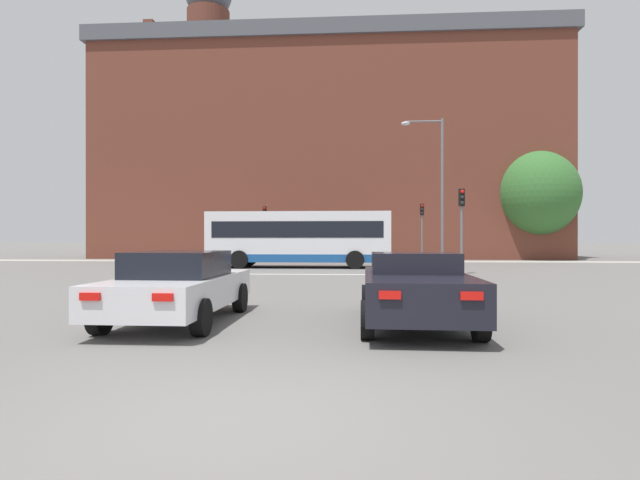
{
  "coord_description": "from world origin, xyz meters",
  "views": [
    {
      "loc": [
        1.07,
        -4.52,
        1.64
      ],
      "look_at": [
        -0.73,
        22.32,
        1.57
      ],
      "focal_mm": 28.0,
      "sensor_mm": 36.0,
      "label": 1
    }
  ],
  "objects_px": {
    "traffic_light_near_right": "(462,217)",
    "traffic_light_far_right": "(422,223)",
    "bus_crossing_lead": "(299,238)",
    "street_lamp_junction": "(436,178)",
    "car_roadster_right": "(415,288)",
    "pedestrian_waiting": "(336,247)",
    "pedestrian_walking_east": "(347,247)",
    "traffic_light_far_left": "(265,224)",
    "car_saloon_left": "(179,285)"
  },
  "relations": [
    {
      "from": "traffic_light_near_right",
      "to": "traffic_light_far_right",
      "type": "bearing_deg",
      "value": 90.75
    },
    {
      "from": "bus_crossing_lead",
      "to": "street_lamp_junction",
      "type": "height_order",
      "value": "street_lamp_junction"
    },
    {
      "from": "car_roadster_right",
      "to": "pedestrian_waiting",
      "type": "xyz_separation_m",
      "value": [
        -2.39,
        26.55,
        0.37
      ]
    },
    {
      "from": "pedestrian_walking_east",
      "to": "street_lamp_junction",
      "type": "bearing_deg",
      "value": -167.26
    },
    {
      "from": "car_roadster_right",
      "to": "pedestrian_waiting",
      "type": "distance_m",
      "value": 26.66
    },
    {
      "from": "traffic_light_far_right",
      "to": "pedestrian_waiting",
      "type": "relative_size",
      "value": 2.27
    },
    {
      "from": "traffic_light_far_left",
      "to": "car_roadster_right",
      "type": "bearing_deg",
      "value": -73.92
    },
    {
      "from": "street_lamp_junction",
      "to": "pedestrian_waiting",
      "type": "xyz_separation_m",
      "value": [
        -5.86,
        7.63,
        -4.0
      ]
    },
    {
      "from": "traffic_light_far_right",
      "to": "traffic_light_far_left",
      "type": "bearing_deg",
      "value": 178.14
    },
    {
      "from": "street_lamp_junction",
      "to": "pedestrian_walking_east",
      "type": "xyz_separation_m",
      "value": [
        -5.1,
        8.51,
        -4.05
      ]
    },
    {
      "from": "traffic_light_far_left",
      "to": "traffic_light_far_right",
      "type": "distance_m",
      "value": 11.29
    },
    {
      "from": "bus_crossing_lead",
      "to": "pedestrian_walking_east",
      "type": "height_order",
      "value": "bus_crossing_lead"
    },
    {
      "from": "bus_crossing_lead",
      "to": "pedestrian_walking_east",
      "type": "bearing_deg",
      "value": 163.25
    },
    {
      "from": "car_saloon_left",
      "to": "street_lamp_junction",
      "type": "xyz_separation_m",
      "value": [
        8.04,
        18.82,
        4.35
      ]
    },
    {
      "from": "car_saloon_left",
      "to": "pedestrian_walking_east",
      "type": "xyz_separation_m",
      "value": [
        2.94,
        27.33,
        0.3
      ]
    },
    {
      "from": "car_saloon_left",
      "to": "street_lamp_junction",
      "type": "distance_m",
      "value": 20.92
    },
    {
      "from": "bus_crossing_lead",
      "to": "pedestrian_walking_east",
      "type": "relative_size",
      "value": 5.91
    },
    {
      "from": "bus_crossing_lead",
      "to": "traffic_light_far_left",
      "type": "bearing_deg",
      "value": -156.24
    },
    {
      "from": "traffic_light_far_left",
      "to": "street_lamp_junction",
      "type": "distance_m",
      "value": 13.57
    },
    {
      "from": "car_saloon_left",
      "to": "pedestrian_walking_east",
      "type": "distance_m",
      "value": 27.49
    },
    {
      "from": "car_saloon_left",
      "to": "traffic_light_near_right",
      "type": "xyz_separation_m",
      "value": [
        8.41,
        13.77,
        1.95
      ]
    },
    {
      "from": "bus_crossing_lead",
      "to": "traffic_light_near_right",
      "type": "bearing_deg",
      "value": 58.81
    },
    {
      "from": "traffic_light_near_right",
      "to": "street_lamp_junction",
      "type": "height_order",
      "value": "street_lamp_junction"
    },
    {
      "from": "traffic_light_far_left",
      "to": "street_lamp_junction",
      "type": "relative_size",
      "value": 0.48
    },
    {
      "from": "traffic_light_far_left",
      "to": "traffic_light_far_right",
      "type": "bearing_deg",
      "value": -1.86
    },
    {
      "from": "traffic_light_far_right",
      "to": "car_roadster_right",
      "type": "bearing_deg",
      "value": -98.02
    },
    {
      "from": "pedestrian_waiting",
      "to": "pedestrian_walking_east",
      "type": "distance_m",
      "value": 1.16
    },
    {
      "from": "bus_crossing_lead",
      "to": "traffic_light_far_left",
      "type": "height_order",
      "value": "traffic_light_far_left"
    },
    {
      "from": "bus_crossing_lead",
      "to": "traffic_light_far_right",
      "type": "relative_size",
      "value": 2.5
    },
    {
      "from": "car_roadster_right",
      "to": "street_lamp_junction",
      "type": "relative_size",
      "value": 0.54
    },
    {
      "from": "pedestrian_waiting",
      "to": "car_roadster_right",
      "type": "bearing_deg",
      "value": 43.93
    },
    {
      "from": "traffic_light_far_right",
      "to": "street_lamp_junction",
      "type": "relative_size",
      "value": 0.49
    },
    {
      "from": "car_roadster_right",
      "to": "traffic_light_far_right",
      "type": "bearing_deg",
      "value": 83.32
    },
    {
      "from": "traffic_light_far_left",
      "to": "pedestrian_waiting",
      "type": "xyz_separation_m",
      "value": [
        5.22,
        0.15,
        -1.62
      ]
    },
    {
      "from": "pedestrian_walking_east",
      "to": "traffic_light_far_right",
      "type": "bearing_deg",
      "value": -122.93
    },
    {
      "from": "car_roadster_right",
      "to": "traffic_light_far_left",
      "type": "xyz_separation_m",
      "value": [
        -7.61,
        26.4,
        2.0
      ]
    },
    {
      "from": "traffic_light_far_left",
      "to": "traffic_light_near_right",
      "type": "bearing_deg",
      "value": -47.59
    },
    {
      "from": "traffic_light_far_left",
      "to": "bus_crossing_lead",
      "type": "bearing_deg",
      "value": -66.24
    },
    {
      "from": "bus_crossing_lead",
      "to": "pedestrian_waiting",
      "type": "relative_size",
      "value": 5.67
    },
    {
      "from": "car_roadster_right",
      "to": "bus_crossing_lead",
      "type": "bearing_deg",
      "value": 104.1
    },
    {
      "from": "car_roadster_right",
      "to": "street_lamp_junction",
      "type": "height_order",
      "value": "street_lamp_junction"
    },
    {
      "from": "bus_crossing_lead",
      "to": "pedestrian_waiting",
      "type": "xyz_separation_m",
      "value": [
        1.86,
        7.78,
        -0.62
      ]
    },
    {
      "from": "traffic_light_near_right",
      "to": "street_lamp_junction",
      "type": "relative_size",
      "value": 0.47
    },
    {
      "from": "traffic_light_far_left",
      "to": "street_lamp_junction",
      "type": "xyz_separation_m",
      "value": [
        11.07,
        -7.48,
        2.37
      ]
    },
    {
      "from": "traffic_light_far_right",
      "to": "pedestrian_walking_east",
      "type": "xyz_separation_m",
      "value": [
        -5.31,
        1.39,
        -1.74
      ]
    },
    {
      "from": "street_lamp_junction",
      "to": "pedestrian_walking_east",
      "type": "height_order",
      "value": "street_lamp_junction"
    },
    {
      "from": "bus_crossing_lead",
      "to": "street_lamp_junction",
      "type": "distance_m",
      "value": 8.42
    },
    {
      "from": "traffic_light_near_right",
      "to": "street_lamp_junction",
      "type": "bearing_deg",
      "value": 94.15
    },
    {
      "from": "pedestrian_walking_east",
      "to": "traffic_light_far_left",
      "type": "bearing_deg",
      "value": 81.55
    },
    {
      "from": "traffic_light_far_right",
      "to": "pedestrian_waiting",
      "type": "height_order",
      "value": "traffic_light_far_right"
    }
  ]
}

